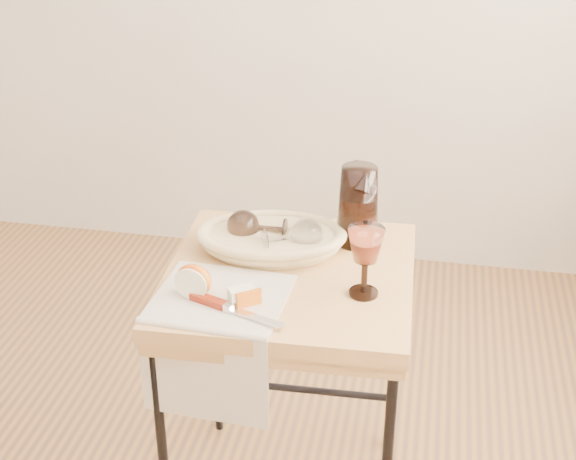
% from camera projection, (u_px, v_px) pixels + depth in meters
% --- Properties ---
extents(side_table, '(0.60, 0.60, 0.74)m').
position_uv_depth(side_table, '(289.00, 395.00, 2.09)').
color(side_table, brown).
rests_on(side_table, floor).
extents(tea_towel, '(0.30, 0.28, 0.01)m').
position_uv_depth(tea_towel, '(221.00, 298.00, 1.81)').
color(tea_towel, beige).
rests_on(tea_towel, side_table).
extents(bread_basket, '(0.36, 0.27, 0.05)m').
position_uv_depth(bread_basket, '(271.00, 241.00, 2.00)').
color(bread_basket, tan).
rests_on(bread_basket, side_table).
extents(goblet_lying_a, '(0.13, 0.08, 0.08)m').
position_uv_depth(goblet_lying_a, '(261.00, 228.00, 2.00)').
color(goblet_lying_a, '#443127').
rests_on(goblet_lying_a, bread_basket).
extents(goblet_lying_b, '(0.15, 0.13, 0.08)m').
position_uv_depth(goblet_lying_b, '(289.00, 237.00, 1.96)').
color(goblet_lying_b, white).
rests_on(goblet_lying_b, bread_basket).
extents(pitcher, '(0.21, 0.26, 0.24)m').
position_uv_depth(pitcher, '(358.00, 205.00, 2.00)').
color(pitcher, black).
rests_on(pitcher, side_table).
extents(wine_goblet, '(0.11, 0.11, 0.17)m').
position_uv_depth(wine_goblet, '(365.00, 262.00, 1.79)').
color(wine_goblet, white).
rests_on(wine_goblet, side_table).
extents(apple_half, '(0.09, 0.05, 0.08)m').
position_uv_depth(apple_half, '(194.00, 280.00, 1.80)').
color(apple_half, '#CF0300').
rests_on(apple_half, tea_towel).
extents(apple_wedge, '(0.06, 0.06, 0.04)m').
position_uv_depth(apple_wedge, '(242.00, 295.00, 1.78)').
color(apple_wedge, '#FFFBCE').
rests_on(apple_wedge, tea_towel).
extents(table_knife, '(0.22, 0.10, 0.02)m').
position_uv_depth(table_knife, '(232.00, 308.00, 1.75)').
color(table_knife, silver).
rests_on(table_knife, tea_towel).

